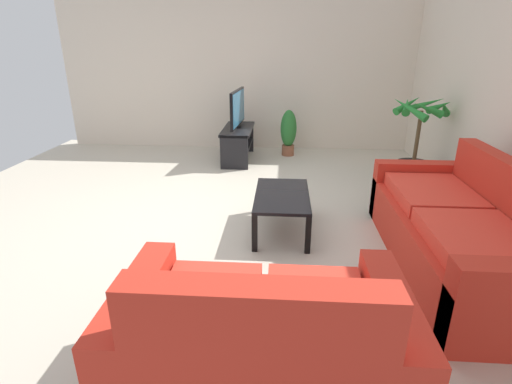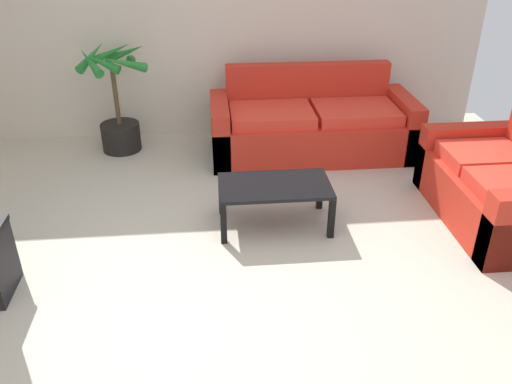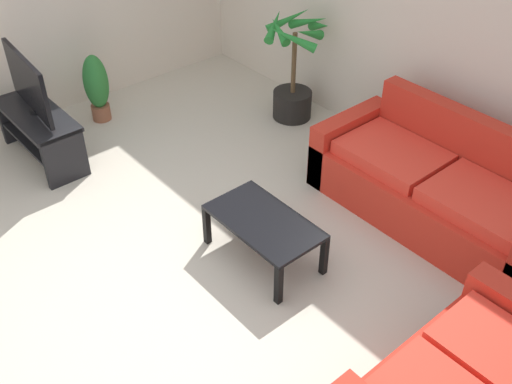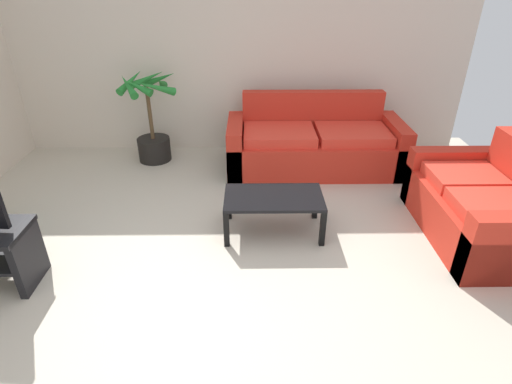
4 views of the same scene
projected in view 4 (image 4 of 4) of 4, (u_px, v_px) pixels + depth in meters
ground_plane at (236, 289)px, 3.26m from camera, size 6.60×6.60×0.00m
wall_back at (241, 49)px, 5.24m from camera, size 6.00×0.06×2.70m
couch_main at (314, 145)px, 5.13m from camera, size 2.16×0.90×0.90m
couch_loveseat at (482, 208)px, 3.79m from camera, size 0.90×1.48×0.90m
coffee_table at (274, 201)px, 3.83m from camera, size 0.93×0.52×0.39m
potted_palm at (151, 126)px, 5.26m from camera, size 0.75×0.79×1.16m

